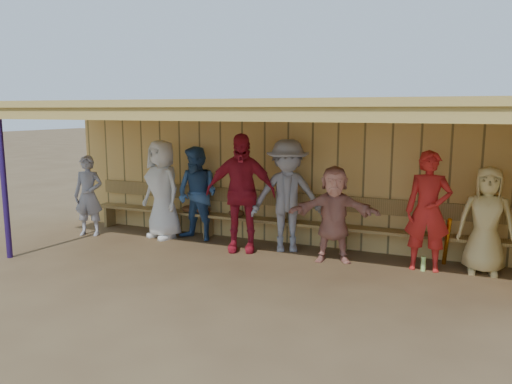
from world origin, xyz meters
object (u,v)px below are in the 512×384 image
Objects in this scene: player_e at (287,196)px; player_f at (334,214)px; player_c at (197,194)px; bench at (273,215)px; player_a at (89,196)px; player_d at (241,193)px; player_g at (428,211)px; player_b at (162,189)px; player_h at (486,220)px.

player_e is 1.25× the size of player_f.
bench is at bearing 22.04° from player_c.
player_a reaches higher than bench.
player_d reaches higher than player_e.
bench is at bearing 43.72° from player_d.
player_g is at bearing -27.15° from player_e.
player_a is 0.83× the size of player_b.
player_e is at bearing -9.30° from player_a.
player_c is 1.43m from bench.
bench is (1.36, 0.32, -0.33)m from player_c.
player_a is 2.14m from player_c.
player_f is at bearing -14.00° from player_a.
player_g is at bearing 6.56° from player_c.
player_c is 2.63m from player_f.
player_e is at bearing 8.18° from player_c.
player_d is 0.86m from bench.
player_c is at bearing 158.01° from player_f.
player_e is at bearing 172.60° from player_g.
player_f is 2.19m from player_h.
player_e is 0.66m from bench.
player_f is at bearing -178.13° from player_g.
player_f is at bearing -174.11° from player_h.
player_a reaches higher than player_f.
player_h is (6.86, 0.52, 0.03)m from player_a.
player_h is (3.77, 0.33, -0.21)m from player_d.
player_b is 1.06× the size of player_c.
player_c is at bearing 173.85° from player_g.
player_a is 4.70m from player_f.
player_f is at bearing 15.70° from player_b.
player_e is at bearing 4.11° from player_d.
player_b reaches higher than player_g.
player_b is 1.02× the size of player_g.
player_g is 0.24× the size of bench.
player_d reaches higher than player_b.
bench is (-0.39, 0.34, -0.42)m from player_e.
player_a is at bearing -177.81° from player_h.
bench is at bearing 138.41° from player_f.
player_b is at bearing 154.71° from player_d.
player_e reaches higher than player_c.
player_h is at bearing 7.79° from player_g.
player_c reaches higher than player_a.
player_a is 0.77× the size of player_d.
bench is (-2.64, 0.47, -0.37)m from player_g.
player_f reaches higher than bench.
player_f is (3.30, -0.19, -0.16)m from player_b.
player_a is 0.85× the size of player_g.
player_d is (1.71, -0.21, 0.08)m from player_b.
player_c is 0.23× the size of bench.
player_f is at bearing -17.42° from player_d.
player_b is 1.21× the size of player_f.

